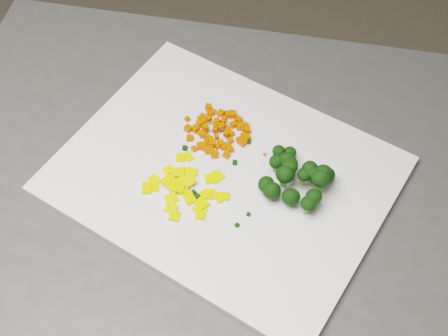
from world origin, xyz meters
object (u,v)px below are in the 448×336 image
(pepper_pile, at_px, (184,183))
(broccoli_pile, at_px, (303,177))
(carrot_pile, at_px, (216,126))
(counter_block, at_px, (250,329))
(cutting_board, at_px, (224,175))

(pepper_pile, height_order, broccoli_pile, broccoli_pile)
(carrot_pile, relative_size, broccoli_pile, 0.83)
(carrot_pile, distance_m, broccoli_pile, 0.15)
(broccoli_pile, bearing_deg, counter_block, -141.32)
(counter_block, distance_m, broccoli_pile, 0.49)
(cutting_board, height_order, broccoli_pile, broccoli_pile)
(cutting_board, bearing_deg, broccoli_pile, 4.39)
(pepper_pile, bearing_deg, cutting_board, 40.96)
(carrot_pile, bearing_deg, counter_block, -43.52)
(carrot_pile, bearing_deg, pepper_pile, -95.92)
(counter_block, distance_m, cutting_board, 0.46)
(cutting_board, distance_m, carrot_pile, 0.07)
(counter_block, bearing_deg, broccoli_pile, 38.68)
(counter_block, bearing_deg, cutting_board, 155.88)
(counter_block, height_order, carrot_pile, carrot_pile)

